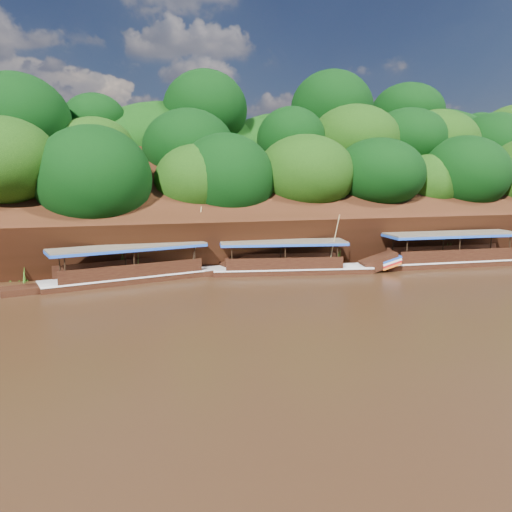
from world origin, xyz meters
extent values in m
plane|color=black|center=(0.00, 0.00, 0.00)|extent=(160.00, 160.00, 0.00)
cube|color=black|center=(0.00, 16.00, 3.50)|extent=(120.00, 16.12, 13.64)
cube|color=black|center=(0.00, 26.00, 0.00)|extent=(120.00, 24.00, 12.00)
ellipsoid|color=#093B0B|center=(-6.00, 15.00, 3.50)|extent=(18.00, 8.00, 6.40)
ellipsoid|color=#093B0B|center=(0.00, 23.00, 9.20)|extent=(24.00, 11.00, 8.40)
cube|color=black|center=(11.87, 7.05, 0.00)|extent=(13.45, 2.92, 0.94)
cube|color=silver|center=(11.87, 7.05, 0.45)|extent=(13.46, 2.99, 0.10)
cube|color=brown|center=(11.04, 7.09, 2.52)|extent=(10.57, 3.13, 0.13)
cube|color=#1C49B8|center=(11.04, 7.09, 2.39)|extent=(10.57, 3.13, 0.19)
cube|color=black|center=(-1.67, 7.69, 0.00)|extent=(11.53, 3.92, 0.85)
cube|color=silver|center=(-1.67, 7.69, 0.41)|extent=(11.54, 3.98, 0.09)
cube|color=black|center=(4.62, 6.64, 0.66)|extent=(2.91, 1.98, 1.60)
cube|color=#1C49B8|center=(5.32, 6.52, 0.95)|extent=(1.64, 1.83, 0.58)
cube|color=#B51414|center=(5.32, 6.52, 0.62)|extent=(1.64, 1.83, 0.58)
cube|color=brown|center=(-2.37, 7.80, 2.28)|extent=(9.16, 3.82, 0.11)
cube|color=#1C49B8|center=(-2.37, 7.80, 2.17)|extent=(9.16, 3.82, 0.17)
cylinder|color=tan|center=(1.03, 6.66, 2.37)|extent=(0.29, 1.16, 3.75)
cube|color=black|center=(-12.18, 8.07, 0.00)|extent=(12.97, 5.31, 0.88)
cube|color=silver|center=(-12.18, 8.07, 0.42)|extent=(12.99, 5.37, 0.10)
cube|color=black|center=(-5.18, 9.89, 0.68)|extent=(3.33, 2.31, 1.73)
cube|color=#1C49B8|center=(-4.41, 10.09, 0.97)|extent=(1.95, 2.01, 0.64)
cube|color=#B51414|center=(-4.41, 10.09, 0.64)|extent=(1.95, 2.01, 0.64)
cube|color=brown|center=(-12.95, 7.86, 2.35)|extent=(10.35, 4.92, 0.12)
cube|color=#1C49B8|center=(-12.95, 7.86, 2.23)|extent=(10.35, 4.92, 0.18)
cylinder|color=tan|center=(-8.36, 8.86, 2.64)|extent=(0.98, 0.85, 4.27)
cone|color=#366A1A|center=(-20.06, 9.77, 0.89)|extent=(1.50, 1.50, 1.78)
cone|color=#366A1A|center=(-13.02, 9.27, 0.99)|extent=(1.50, 1.50, 1.98)
cone|color=#366A1A|center=(-5.01, 9.67, 0.79)|extent=(1.50, 1.50, 1.58)
cone|color=#366A1A|center=(1.97, 9.32, 0.78)|extent=(1.50, 1.50, 1.55)
cone|color=#366A1A|center=(7.87, 9.82, 0.88)|extent=(1.50, 1.50, 1.76)
cone|color=#366A1A|center=(12.07, 9.48, 0.77)|extent=(1.50, 1.50, 1.54)
camera|label=1|loc=(-13.74, -25.31, 7.04)|focal=35.00mm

